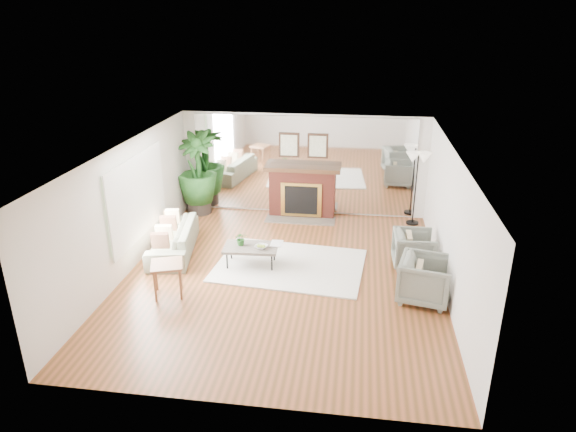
# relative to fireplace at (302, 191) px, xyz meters

# --- Properties ---
(ground) EXTENTS (7.00, 7.00, 0.00)m
(ground) POSITION_rel_fireplace_xyz_m (0.00, -3.26, -0.66)
(ground) COLOR brown
(ground) RESTS_ON ground
(wall_left) EXTENTS (0.02, 7.00, 2.50)m
(wall_left) POSITION_rel_fireplace_xyz_m (-2.99, -3.26, 0.59)
(wall_left) COLOR silver
(wall_left) RESTS_ON ground
(wall_right) EXTENTS (0.02, 7.00, 2.50)m
(wall_right) POSITION_rel_fireplace_xyz_m (2.99, -3.26, 0.59)
(wall_right) COLOR silver
(wall_right) RESTS_ON ground
(wall_back) EXTENTS (6.00, 0.02, 2.50)m
(wall_back) POSITION_rel_fireplace_xyz_m (0.00, 0.23, 0.59)
(wall_back) COLOR silver
(wall_back) RESTS_ON ground
(mirror_panel) EXTENTS (5.40, 0.04, 2.40)m
(mirror_panel) POSITION_rel_fireplace_xyz_m (0.00, 0.21, 0.59)
(mirror_panel) COLOR silver
(mirror_panel) RESTS_ON wall_back
(window_panel) EXTENTS (0.04, 2.40, 1.50)m
(window_panel) POSITION_rel_fireplace_xyz_m (-2.96, -2.86, 0.69)
(window_panel) COLOR #B2E09E
(window_panel) RESTS_ON wall_left
(fireplace) EXTENTS (1.85, 0.83, 2.05)m
(fireplace) POSITION_rel_fireplace_xyz_m (0.00, 0.00, 0.00)
(fireplace) COLOR maroon
(fireplace) RESTS_ON ground
(area_rug) EXTENTS (3.06, 2.31, 0.03)m
(area_rug) POSITION_rel_fireplace_xyz_m (0.08, -2.78, -0.64)
(area_rug) COLOR white
(area_rug) RESTS_ON ground
(coffee_table) EXTENTS (1.10, 0.68, 0.43)m
(coffee_table) POSITION_rel_fireplace_xyz_m (-0.69, -2.87, -0.27)
(coffee_table) COLOR #675C51
(coffee_table) RESTS_ON ground
(sofa) EXTENTS (1.16, 2.18, 0.61)m
(sofa) POSITION_rel_fireplace_xyz_m (-2.45, -2.47, -0.36)
(sofa) COLOR slate
(sofa) RESTS_ON ground
(armchair_back) EXTENTS (0.83, 0.81, 0.73)m
(armchair_back) POSITION_rel_fireplace_xyz_m (2.52, -2.42, -0.30)
(armchair_back) COLOR gray
(armchair_back) RESTS_ON ground
(armchair_front) EXTENTS (1.05, 1.03, 0.81)m
(armchair_front) POSITION_rel_fireplace_xyz_m (2.60, -3.74, -0.26)
(armchair_front) COLOR gray
(armchair_front) RESTS_ON ground
(side_table) EXTENTS (0.69, 0.69, 0.62)m
(side_table) POSITION_rel_fireplace_xyz_m (-1.93, -4.19, -0.14)
(side_table) COLOR brown
(side_table) RESTS_ON ground
(potted_ficus) EXTENTS (1.15, 1.15, 2.08)m
(potted_ficus) POSITION_rel_fireplace_xyz_m (-2.60, -0.16, 0.45)
(potted_ficus) COLOR black
(potted_ficus) RESTS_ON ground
(floor_lamp) EXTENTS (0.57, 0.32, 1.76)m
(floor_lamp) POSITION_rel_fireplace_xyz_m (2.70, -0.16, 0.85)
(floor_lamp) COLOR black
(floor_lamp) RESTS_ON ground
(tabletop_plant) EXTENTS (0.30, 0.28, 0.28)m
(tabletop_plant) POSITION_rel_fireplace_xyz_m (-0.89, -2.83, -0.10)
(tabletop_plant) COLOR #2C6625
(tabletop_plant) RESTS_ON coffee_table
(fruit_bowl) EXTENTS (0.29, 0.29, 0.06)m
(fruit_bowl) POSITION_rel_fireplace_xyz_m (-0.47, -2.92, -0.20)
(fruit_bowl) COLOR brown
(fruit_bowl) RESTS_ON coffee_table
(book) EXTENTS (0.24, 0.33, 0.02)m
(book) POSITION_rel_fireplace_xyz_m (-0.32, -2.70, -0.22)
(book) COLOR brown
(book) RESTS_ON coffee_table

